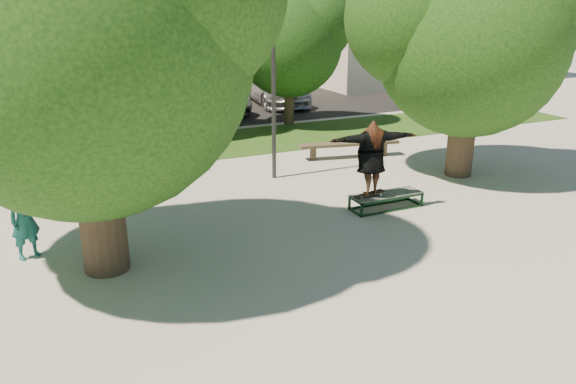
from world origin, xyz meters
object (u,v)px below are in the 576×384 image
car_grey (213,97)px  car_silver_b (275,87)px  tree_left (74,27)px  car_silver_a (32,118)px  bench (349,145)px  tree_right (468,30)px  lamppost (273,67)px  car_dark (52,110)px  bystander (24,219)px  grind_box (386,201)px

car_grey → car_silver_b: (3.50, 0.84, 0.12)m
tree_left → car_silver_a: 12.97m
tree_left → bench: tree_left is taller
tree_right → car_silver_a: size_ratio=1.57×
car_grey → tree_left: bearing=-118.3°
lamppost → car_dark: lamppost is taller
lamppost → car_silver_b: bearing=66.1°
bystander → bench: 10.35m
lamppost → bystander: 7.48m
tree_left → car_grey: size_ratio=1.43×
bench → lamppost: bearing=-150.7°
bench → car_grey: bearing=110.8°
car_silver_a → car_silver_b: (11.09, 2.79, 0.10)m
lamppost → tree_left: bearing=-143.6°
bystander → car_dark: bystander is taller
lamppost → car_grey: 10.84m
tree_right → lamppost: bearing=158.7°
tree_left → lamppost: bearing=36.4°
tree_right → car_grey: bearing=105.4°
tree_right → car_silver_b: tree_right is taller
tree_right → car_dark: tree_right is taller
tree_left → car_silver_a: size_ratio=1.72×
bench → car_silver_b: bearing=90.8°
grind_box → bench: bearing=70.3°
car_dark → car_grey: 6.90m
grind_box → bystander: (-8.01, 0.65, 0.63)m
car_silver_a → car_dark: size_ratio=0.93×
bench → car_grey: 9.59m
car_silver_a → lamppost: bearing=-53.1°
bench → car_silver_b: car_silver_b is taller
tree_left → bystander: size_ratio=4.36×
lamppost → bench: bearing=18.0°
car_grey → bystander: bearing=-124.2°
tree_left → bystander: bearing=138.4°
tree_left → car_silver_b: bearing=55.9°
tree_left → bench: 10.50m
tree_left → lamppost: tree_left is taller
lamppost → bystander: size_ratio=3.75×
car_silver_b → tree_right: bearing=-83.0°
tree_right → bystander: bearing=-175.5°
bench → car_silver_b: 10.47m
car_silver_a → car_silver_b: 11.44m
car_dark → car_silver_a: bearing=-133.2°
car_dark → car_grey: (6.85, 0.78, -0.05)m
car_grey → car_dark: bearing=-176.5°
lamppost → car_grey: (1.50, 10.45, -2.46)m
tree_left → grind_box: (6.78, 0.45, -4.23)m
tree_left → lamppost: 6.70m
car_dark → bystander: bearing=-106.3°
tree_left → grind_box: 8.00m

